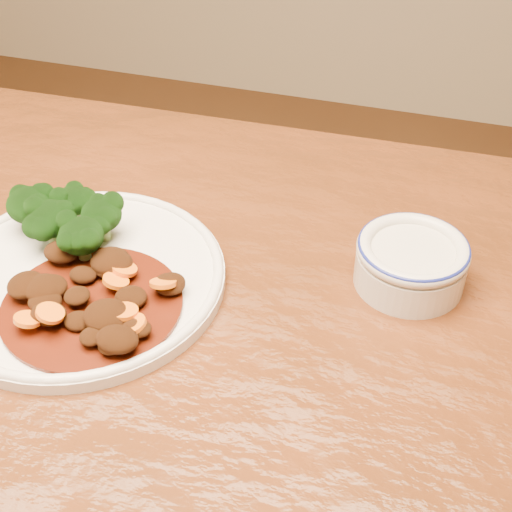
# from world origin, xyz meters

# --- Properties ---
(dining_table) EXTENTS (1.52, 0.93, 0.75)m
(dining_table) POSITION_xyz_m (0.00, 0.00, 0.67)
(dining_table) COLOR #5B2910
(dining_table) RESTS_ON ground
(dinner_plate) EXTENTS (0.30, 0.30, 0.02)m
(dinner_plate) POSITION_xyz_m (-0.03, 0.07, 0.76)
(dinner_plate) COLOR white
(dinner_plate) RESTS_ON dining_table
(broccoli_florets) EXTENTS (0.13, 0.10, 0.05)m
(broccoli_florets) POSITION_xyz_m (-0.07, 0.12, 0.80)
(broccoli_florets) COLOR #7FA354
(broccoli_florets) RESTS_ON dinner_plate
(mince_stew) EXTENTS (0.18, 0.18, 0.03)m
(mince_stew) POSITION_xyz_m (0.00, 0.03, 0.78)
(mince_stew) COLOR #431407
(mince_stew) RESTS_ON dinner_plate
(dip_bowl) EXTENTS (0.12, 0.12, 0.05)m
(dip_bowl) POSITION_xyz_m (0.29, 0.17, 0.78)
(dip_bowl) COLOR beige
(dip_bowl) RESTS_ON dining_table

